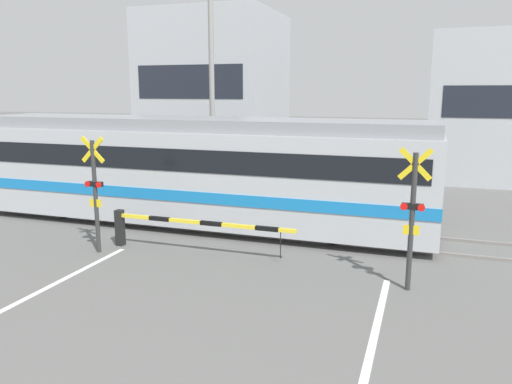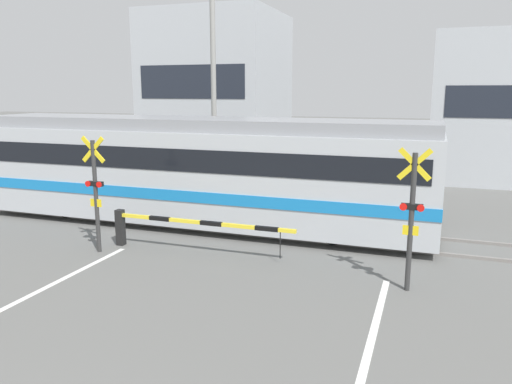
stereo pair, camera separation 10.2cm
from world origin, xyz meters
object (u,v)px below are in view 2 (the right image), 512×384
commuter_train (195,168)px  crossing_signal_left (95,189)px  crossing_signal_right (412,214)px  pedestrian (328,174)px  crossing_barrier_near (170,225)px  crossing_barrier_far (366,193)px

commuter_train → crossing_signal_left: commuter_train is taller
crossing_signal_left → commuter_train: bearing=70.8°
crossing_signal_left → crossing_signal_right: (7.78, 0.00, 0.00)m
pedestrian → commuter_train: bearing=-118.9°
crossing_barrier_near → crossing_signal_left: crossing_signal_left is taller
commuter_train → crossing_barrier_near: size_ratio=2.87×
crossing_barrier_near → crossing_barrier_far: same height
crossing_signal_left → crossing_barrier_far: bearing=47.7°
crossing_signal_left → crossing_signal_right: size_ratio=1.00×
crossing_signal_left → crossing_signal_right: 7.78m
commuter_train → pedestrian: commuter_train is taller
commuter_train → crossing_signal_right: bearing=-27.1°
crossing_signal_left → crossing_signal_right: same height
crossing_signal_left → pedestrian: size_ratio=1.92×
crossing_barrier_far → commuter_train: bearing=-146.2°
crossing_signal_left → crossing_signal_right: bearing=0.0°
crossing_barrier_near → crossing_signal_left: 2.11m
crossing_barrier_far → pedestrian: pedestrian is taller
crossing_signal_right → pedestrian: size_ratio=1.92×
crossing_barrier_far → pedestrian: size_ratio=3.19×
commuter_train → crossing_signal_right: size_ratio=4.78×
commuter_train → crossing_barrier_near: commuter_train is taller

